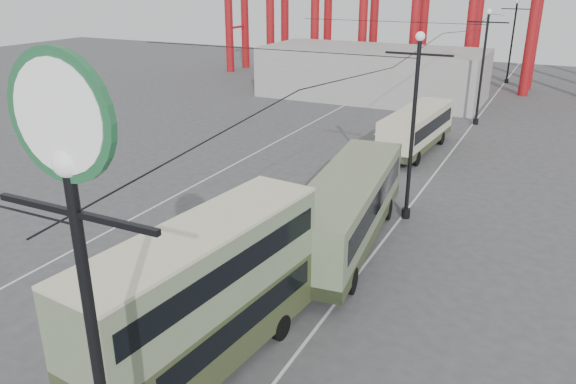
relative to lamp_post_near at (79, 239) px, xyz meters
The scene contains 10 objects.
road_markings 24.87m from the lamp_post_near, 105.88° to the left, with size 12.52×120.00×0.01m.
lamp_post_near is the anchor object (origin of this frame).
lamp_post_mid 21.24m from the lamp_post_near, 90.00° to the left, with size 3.20×0.44×9.32m.
lamp_post_far 43.12m from the lamp_post_near, 90.00° to the left, with size 3.20×0.44×9.32m.
lamp_post_distant 65.08m from the lamp_post_near, 90.00° to the left, with size 3.20×0.44×9.32m.
fairground_shed 51.61m from the lamp_post_near, 103.06° to the left, with size 22.00×10.00×5.00m, color gray.
double_decker_bus 8.52m from the lamp_post_near, 110.31° to the left, with size 3.28×9.40×4.94m.
single_decker_green 17.74m from the lamp_post_near, 95.57° to the left, with size 4.09×12.25×3.40m.
single_decker_cream 33.56m from the lamp_post_near, 94.48° to the left, with size 3.07×9.79×3.00m.
pedestrian 16.06m from the lamp_post_near, 104.46° to the left, with size 0.58×0.38×1.59m, color black.
Camera 1 is at (11.98, -8.58, 11.65)m, focal length 35.00 mm.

